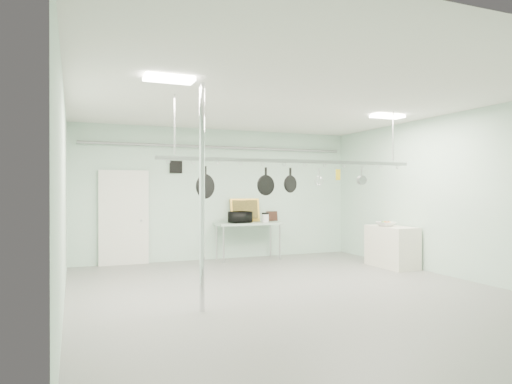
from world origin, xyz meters
name	(u,v)px	position (x,y,z in m)	size (l,w,h in m)	color
floor	(292,292)	(0.00, 0.00, 0.00)	(8.00, 8.00, 0.00)	gray
ceiling	(292,100)	(0.00, 0.00, 3.19)	(7.00, 8.00, 0.02)	silver
back_wall	(220,194)	(0.00, 3.99, 1.60)	(7.00, 0.02, 3.20)	silver
right_wall	(453,195)	(3.49, 0.00, 1.60)	(0.02, 8.00, 3.20)	silver
door	(124,219)	(-2.30, 3.94, 1.05)	(1.10, 0.10, 2.20)	silver
wall_vent	(176,167)	(-1.10, 3.97, 2.25)	(0.30, 0.04, 0.30)	black
conduit_pipe	(221,147)	(0.00, 3.90, 2.75)	(0.07, 0.07, 6.60)	gray
chrome_pole	(202,197)	(-1.70, -0.60, 1.60)	(0.08, 0.08, 3.20)	silver
prep_table	(248,226)	(0.60, 3.60, 0.83)	(1.60, 0.70, 0.91)	#A0BCA9
side_cabinet	(392,247)	(3.15, 1.40, 0.45)	(0.60, 1.20, 0.90)	silver
pot_rack	(295,160)	(0.20, 0.30, 2.23)	(4.80, 0.06, 1.00)	#B7B7BC
light_panel_left	(169,79)	(-2.20, -0.80, 3.16)	(0.65, 0.30, 0.05)	white
light_panel_right	(387,116)	(2.40, 0.60, 3.16)	(0.65, 0.30, 0.05)	white
microwave	(240,217)	(0.38, 3.57, 1.04)	(0.50, 0.34, 0.28)	black
coffee_canister	(265,218)	(1.02, 3.53, 1.00)	(0.17, 0.17, 0.20)	white
painting_large	(245,210)	(0.63, 3.90, 1.20)	(0.78, 0.05, 0.58)	gold
painting_small	(272,216)	(1.37, 3.90, 1.03)	(0.30, 0.04, 0.25)	black
fruit_bowl	(386,224)	(3.03, 1.46, 0.95)	(0.40, 0.40, 0.10)	silver
skillet_left	(205,183)	(-1.40, 0.30, 1.82)	(0.39, 0.06, 0.53)	black
skillet_mid	(266,182)	(-0.34, 0.30, 1.84)	(0.35, 0.06, 0.48)	black
skillet_right	(290,180)	(0.12, 0.30, 1.88)	(0.30, 0.06, 0.41)	black
whisk	(319,177)	(0.68, 0.30, 1.94)	(0.16, 0.16, 0.29)	#BBBABF
grater	(338,175)	(1.08, 0.30, 1.98)	(0.09, 0.02, 0.21)	gold
saucepan	(362,177)	(1.59, 0.30, 1.94)	(0.17, 0.09, 0.29)	#ADACB1
fruit_cluster	(386,222)	(3.03, 1.46, 0.99)	(0.24, 0.24, 0.09)	#A3270F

